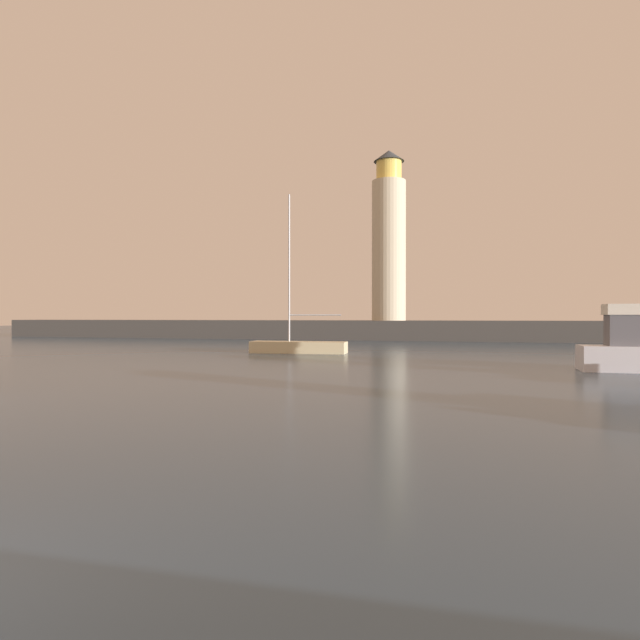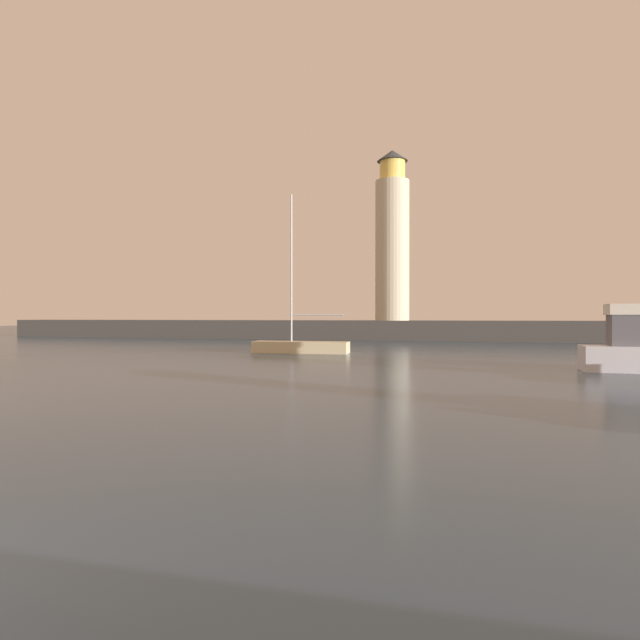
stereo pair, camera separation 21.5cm
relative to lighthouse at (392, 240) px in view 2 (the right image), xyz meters
The scene contains 4 objects.
ground_plane 28.38m from the lighthouse, 86.74° to the right, with size 220.00×220.00×0.00m, color #384C60.
breakwater 9.51m from the lighthouse, ahead, with size 94.03×4.49×2.02m, color #423F3D.
lighthouse is the anchor object (origin of this frame).
sailboat_moored 23.55m from the lighthouse, 99.42° to the right, with size 6.51×1.87×10.66m.
Camera 2 is at (5.40, -2.22, 2.46)m, focal length 29.66 mm.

